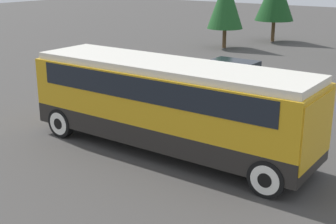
{
  "coord_description": "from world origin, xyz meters",
  "views": [
    {
      "loc": [
        8.3,
        -11.62,
        5.77
      ],
      "look_at": [
        0.0,
        0.0,
        1.32
      ],
      "focal_mm": 50.0,
      "sensor_mm": 36.0,
      "label": 1
    }
  ],
  "objects": [
    {
      "name": "tree_right",
      "position": [
        -8.39,
        18.92,
        3.32
      ],
      "size": [
        2.61,
        2.61,
        5.22
      ],
      "color": "brown",
      "rests_on": "ground_plane"
    },
    {
      "name": "parked_car_near",
      "position": [
        -2.01,
        8.46,
        0.69
      ],
      "size": [
        4.33,
        1.85,
        1.39
      ],
      "color": "#2D5638",
      "rests_on": "ground_plane"
    },
    {
      "name": "parked_car_mid",
      "position": [
        -0.44,
        4.72,
        0.69
      ],
      "size": [
        4.26,
        1.79,
        1.37
      ],
      "color": "black",
      "rests_on": "ground_plane"
    },
    {
      "name": "tour_bus",
      "position": [
        0.1,
        0.0,
        1.76
      ],
      "size": [
        9.62,
        2.59,
        2.93
      ],
      "color": "black",
      "rests_on": "ground_plane"
    },
    {
      "name": "ground_plane",
      "position": [
        0.0,
        0.0,
        0.0
      ],
      "size": [
        120.0,
        120.0,
        0.0
      ],
      "primitive_type": "plane",
      "color": "#423F3D"
    }
  ]
}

